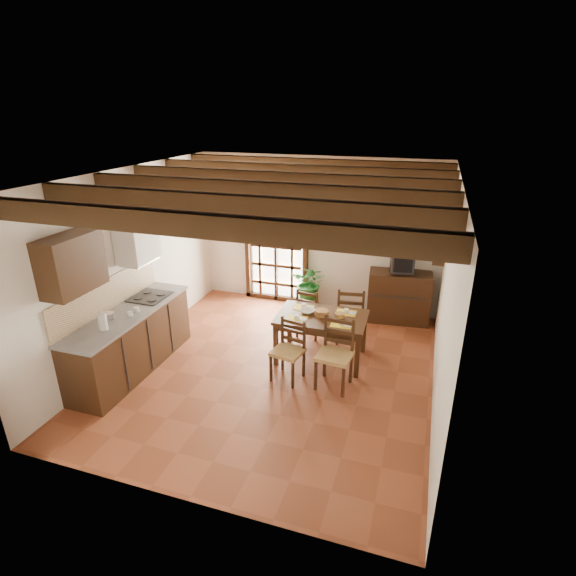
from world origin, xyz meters
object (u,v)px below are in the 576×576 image
at_px(chair_far_right, 350,324).
at_px(potted_plant, 310,281).
at_px(dining_table, 322,321).
at_px(chair_far_left, 310,321).
at_px(chair_near_right, 334,366).
at_px(pendant_lamp, 326,224).
at_px(kitchen_counter, 131,340).
at_px(crt_tv, 402,262).
at_px(sideboard, 399,297).
at_px(chair_near_left, 288,361).

relative_size(chair_far_right, potted_plant, 0.52).
distance_m(dining_table, chair_far_left, 0.83).
xyz_separation_m(chair_near_right, pendant_lamp, (-0.35, 0.76, 1.77)).
height_order(kitchen_counter, potted_plant, potted_plant).
xyz_separation_m(chair_far_right, potted_plant, (-0.94, 0.97, 0.27)).
distance_m(chair_far_left, potted_plant, 1.07).
relative_size(chair_far_left, crt_tv, 1.99).
relative_size(sideboard, pendant_lamp, 1.27).
distance_m(dining_table, pendant_lamp, 1.46).
distance_m(chair_near_right, potted_plant, 2.53).
xyz_separation_m(dining_table, potted_plant, (-0.63, 1.65, -0.05)).
xyz_separation_m(chair_near_right, sideboard, (0.64, 2.36, 0.15)).
relative_size(chair_far_right, pendant_lamp, 1.14).
xyz_separation_m(kitchen_counter, crt_tv, (3.53, 2.82, 0.63)).
relative_size(chair_near_left, chair_far_left, 1.02).
xyz_separation_m(kitchen_counter, potted_plant, (1.91, 2.78, 0.10)).
bearing_deg(chair_near_right, sideboard, 80.54).
xyz_separation_m(chair_far_left, crt_tv, (1.34, 1.03, 0.83)).
xyz_separation_m(kitchen_counter, pendant_lamp, (2.54, 1.23, 1.60)).
distance_m(dining_table, sideboard, 1.97).
distance_m(chair_near_right, crt_tv, 2.57).
xyz_separation_m(chair_far_right, crt_tv, (0.68, 1.01, 0.80)).
bearing_deg(sideboard, chair_far_right, -129.44).
bearing_deg(potted_plant, dining_table, -69.16).
bearing_deg(chair_near_right, potted_plant, 118.69).
height_order(kitchen_counter, chair_far_left, kitchen_counter).
bearing_deg(chair_far_right, pendant_lamp, 52.61).
bearing_deg(pendant_lamp, crt_tv, 58.07).
bearing_deg(chair_far_right, dining_table, 56.24).
bearing_deg(kitchen_counter, potted_plant, 55.53).
height_order(chair_far_left, crt_tv, crt_tv).
bearing_deg(potted_plant, crt_tv, 1.30).
bearing_deg(pendant_lamp, chair_near_left, -111.43).
distance_m(chair_near_left, pendant_lamp, 1.99).
height_order(sideboard, crt_tv, crt_tv).
bearing_deg(chair_near_right, chair_near_left, -172.48).
bearing_deg(chair_far_left, sideboard, -133.36).
distance_m(chair_near_left, sideboard, 2.72).
xyz_separation_m(dining_table, sideboard, (0.99, 1.70, -0.17)).
distance_m(chair_near_left, potted_plant, 2.38).
height_order(kitchen_counter, chair_far_right, kitchen_counter).
distance_m(chair_far_right, potted_plant, 1.38).
relative_size(dining_table, chair_near_right, 1.37).
distance_m(chair_far_right, sideboard, 1.23).
xyz_separation_m(sideboard, pendant_lamp, (-0.99, -1.60, 1.62)).
height_order(chair_far_right, sideboard, chair_far_right).
bearing_deg(dining_table, sideboard, 58.09).
relative_size(chair_near_left, crt_tv, 2.02).
relative_size(sideboard, crt_tv, 2.48).
distance_m(dining_table, potted_plant, 1.77).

